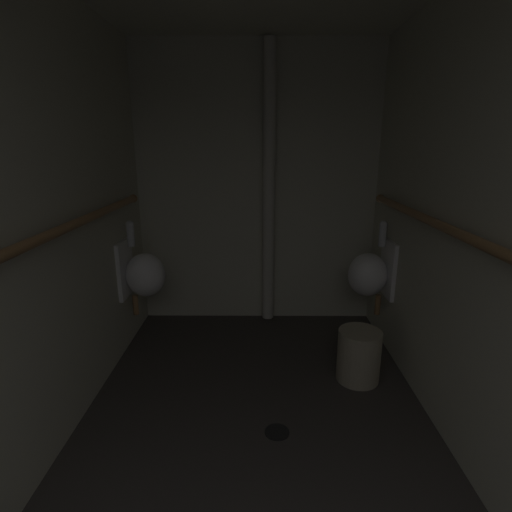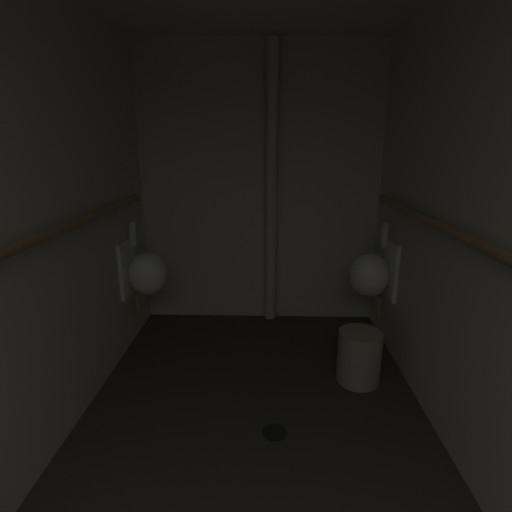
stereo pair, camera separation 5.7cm
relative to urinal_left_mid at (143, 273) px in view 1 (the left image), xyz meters
The scene contains 11 objects.
floor 1.61m from the urinal_left_mid, 53.31° to the right, with size 2.18×3.56×0.08m, color #383330.
wall_left 1.33m from the urinal_left_mid, 98.53° to the right, with size 0.06×3.56×2.37m, color beige.
wall_right 2.35m from the urinal_left_mid, 31.37° to the right, with size 0.06×3.56×2.37m, color beige.
wall_back 1.20m from the urinal_left_mid, 32.71° to the left, with size 2.18×0.06×2.37m, color beige.
urinal_left_mid is the anchor object (origin of this frame).
urinal_right_mid 1.76m from the urinal_left_mid, ahead, with size 0.32×0.30×0.76m.
supply_pipe_left 1.28m from the urinal_left_mid, 94.33° to the right, with size 0.06×2.77×0.06m.
supply_pipe_right 2.25m from the urinal_left_mid, 32.20° to the right, with size 0.06×2.83×0.06m.
standpipe_back_wall 1.23m from the urinal_left_mid, 24.92° to the left, with size 0.10×0.10×2.32m, color beige.
floor_drain 1.55m from the urinal_left_mid, 45.84° to the right, with size 0.14×0.14×0.01m, color black.
waste_bin 1.71m from the urinal_left_mid, 17.60° to the right, with size 0.29×0.29×0.36m, color #9E937A.
Camera 1 is at (0.01, -0.00, 1.56)m, focal length 27.82 mm.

